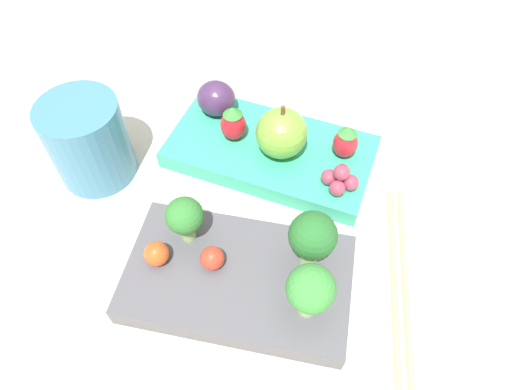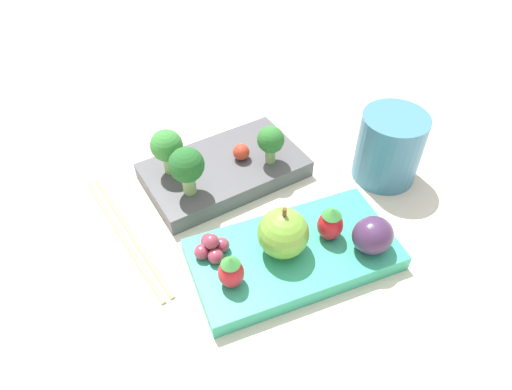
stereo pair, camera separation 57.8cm
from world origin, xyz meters
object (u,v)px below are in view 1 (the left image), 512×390
object	(u,v)px
bento_box_savoury	(238,279)
drinking_cup	(90,140)
grape_cluster	(340,179)
broccoli_floret_2	(311,290)
cherry_tomato_1	(212,258)
strawberry_0	(346,142)
bento_box_fruit	(270,152)
apple	(278,132)
broccoli_floret_1	(185,217)
broccoli_floret_0	(313,237)
plum	(216,98)
cherry_tomato_0	(156,254)
chopsticks_pair	(400,284)
strawberry_1	(233,123)

from	to	relation	value
bento_box_savoury	drinking_cup	world-z (taller)	drinking_cup
grape_cluster	broccoli_floret_2	bearing A→B (deg)	91.65
cherry_tomato_1	strawberry_0	distance (m)	0.18
bento_box_fruit	apple	xyz separation A→B (m)	(-0.01, 0.00, 0.04)
cherry_tomato_1	broccoli_floret_1	bearing A→B (deg)	-31.21
broccoli_floret_2	broccoli_floret_0	bearing A→B (deg)	-76.78
broccoli_floret_0	bento_box_fruit	bearing A→B (deg)	-58.81
plum	apple	bearing A→B (deg)	157.43
broccoli_floret_2	plum	distance (m)	0.25
strawberry_0	bento_box_savoury	bearing A→B (deg)	71.57
cherry_tomato_0	strawberry_0	xyz separation A→B (m)	(-0.13, -0.18, 0.00)
cherry_tomato_1	chopsticks_pair	bearing A→B (deg)	-164.20
broccoli_floret_1	broccoli_floret_2	distance (m)	0.12
plum	drinking_cup	distance (m)	0.14
strawberry_0	strawberry_1	size ratio (longest dim) A/B	0.93
strawberry_0	drinking_cup	world-z (taller)	drinking_cup
apple	broccoli_floret_0	bearing A→B (deg)	118.98
bento_box_fruit	plum	bearing A→B (deg)	-22.21
apple	strawberry_1	world-z (taller)	apple
bento_box_savoury	drinking_cup	xyz separation A→B (m)	(0.19, -0.08, 0.03)
strawberry_0	strawberry_1	xyz separation A→B (m)	(0.12, 0.01, 0.00)
grape_cluster	drinking_cup	size ratio (longest dim) A/B	0.43
apple	drinking_cup	world-z (taller)	drinking_cup
broccoli_floret_0	apple	xyz separation A→B (m)	(0.07, -0.12, -0.02)
cherry_tomato_0	chopsticks_pair	bearing A→B (deg)	-164.56
broccoli_floret_0	drinking_cup	distance (m)	0.25
broccoli_floret_2	chopsticks_pair	distance (m)	0.11
broccoli_floret_2	cherry_tomato_0	bearing A→B (deg)	-0.76
bento_box_savoury	cherry_tomato_0	distance (m)	0.07
broccoli_floret_2	drinking_cup	xyz separation A→B (m)	(0.25, -0.09, -0.02)
bento_box_fruit	apple	distance (m)	0.04
apple	grape_cluster	size ratio (longest dim) A/B	1.63
broccoli_floret_2	grape_cluster	size ratio (longest dim) A/B	1.54
grape_cluster	drinking_cup	xyz separation A→B (m)	(0.25, 0.05, 0.01)
bento_box_fruit	broccoli_floret_0	distance (m)	0.15
strawberry_0	plum	xyz separation A→B (m)	(0.15, -0.02, 0.00)
broccoli_floret_1	cherry_tomato_1	bearing A→B (deg)	148.79
cherry_tomato_0	strawberry_0	size ratio (longest dim) A/B	0.56
cherry_tomato_1	grape_cluster	world-z (taller)	grape_cluster
strawberry_0	plum	distance (m)	0.15
bento_box_fruit	grape_cluster	distance (m)	0.09
bento_box_savoury	bento_box_fruit	world-z (taller)	bento_box_savoury
strawberry_1	cherry_tomato_0	bearing A→B (deg)	87.04
broccoli_floret_1	strawberry_1	size ratio (longest dim) A/B	1.20
cherry_tomato_0	strawberry_1	distance (m)	0.16
cherry_tomato_0	chopsticks_pair	size ratio (longest dim) A/B	0.10
bento_box_fruit	broccoli_floret_2	size ratio (longest dim) A/B	3.75
cherry_tomato_0	strawberry_1	world-z (taller)	strawberry_1
bento_box_fruit	bento_box_savoury	bearing A→B (deg)	97.39
broccoli_floret_2	apple	bearing A→B (deg)	-64.99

